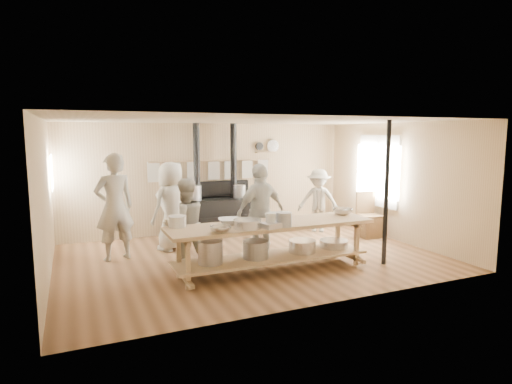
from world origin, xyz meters
TOP-DOWN VIEW (x-y plane):
  - ground at (0.00, 0.00)m, footprint 7.00×7.00m
  - room_shell at (0.00, 0.00)m, footprint 7.00×7.00m
  - window_right at (3.47, 0.60)m, footprint 0.09×1.50m
  - left_opening at (-3.45, 2.00)m, footprint 0.00×0.90m
  - stove at (-0.01, 2.12)m, footprint 1.90×0.75m
  - towel_rail at (0.00, 2.40)m, footprint 3.00×0.04m
  - back_wall_shelf at (1.46, 2.43)m, footprint 0.63×0.14m
  - prep_table at (-0.01, -0.90)m, footprint 3.60×0.90m
  - support_post at (2.05, -1.35)m, footprint 0.08×0.08m
  - cook_far_left at (-2.39, 0.90)m, footprint 0.82×0.64m
  - cook_left at (-1.33, -0.17)m, footprint 0.85×0.71m
  - cook_center at (-1.26, 1.18)m, footprint 1.05×0.92m
  - cook_right at (0.12, -0.16)m, footprint 1.14×0.70m
  - cook_by_window at (2.33, 1.37)m, footprint 1.12×1.05m
  - chair at (3.15, 0.47)m, footprint 0.53×0.53m
  - bowl_white_a at (-0.69, -0.71)m, footprint 0.46×0.46m
  - bowl_steel_a at (-1.03, -1.23)m, footprint 0.47×0.47m
  - bowl_white_b at (0.24, -0.57)m, footprint 0.53×0.53m
  - bowl_steel_b at (1.55, -0.74)m, footprint 0.52×0.52m
  - roasting_pan at (-0.14, -1.23)m, footprint 0.44×0.34m
  - mixing_bowl_large at (-0.54, -1.12)m, footprint 0.60×0.60m
  - bucket_galv at (0.06, -1.23)m, footprint 0.28×0.28m
  - deep_bowl_enamel at (-1.55, -0.57)m, footprint 0.35×0.35m
  - pitcher at (-0.17, -1.22)m, footprint 0.20×0.20m

SIDE VIEW (x-z plane):
  - ground at x=0.00m, z-range 0.00..0.00m
  - chair at x=3.15m, z-range -0.21..0.82m
  - prep_table at x=-0.01m, z-range 0.10..0.95m
  - stove at x=-0.01m, z-range -0.78..1.82m
  - cook_by_window at x=2.33m, z-range 0.00..1.52m
  - cook_left at x=-1.33m, z-range 0.00..1.60m
  - roasting_pan at x=-0.14m, z-range 0.85..0.94m
  - bowl_white_b at x=0.24m, z-range 0.85..0.94m
  - bowl_white_a at x=-0.69m, z-range 0.85..0.95m
  - cook_center at x=-1.26m, z-range 0.00..1.80m
  - bowl_steel_a at x=-1.03m, z-range 0.85..0.95m
  - bowl_steel_b at x=1.55m, z-range 0.85..0.97m
  - cook_right at x=0.12m, z-range 0.00..1.82m
  - mixing_bowl_large at x=-0.54m, z-range 0.85..0.99m
  - deep_bowl_enamel at x=-1.55m, z-range 0.85..1.03m
  - bucket_galv at x=0.06m, z-range 0.85..1.09m
  - pitcher at x=-0.17m, z-range 0.85..1.09m
  - cook_far_left at x=-2.39m, z-range 0.00..2.01m
  - support_post at x=2.05m, z-range 0.00..2.60m
  - window_right at x=3.47m, z-range 0.67..2.33m
  - towel_rail at x=0.00m, z-range 1.32..1.79m
  - left_opening at x=-3.45m, z-range 1.15..2.05m
  - room_shell at x=0.00m, z-range -1.88..5.12m
  - back_wall_shelf at x=1.46m, z-range 1.84..2.17m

